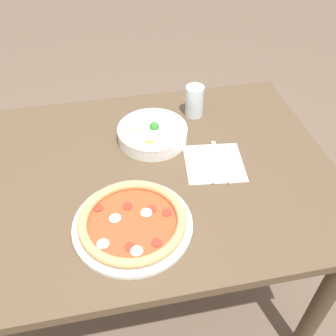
{
  "coord_description": "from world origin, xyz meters",
  "views": [
    {
      "loc": [
        -0.04,
        -0.82,
        1.51
      ],
      "look_at": [
        0.11,
        -0.02,
        0.74
      ],
      "focal_mm": 40.0,
      "sensor_mm": 36.0,
      "label": 1
    }
  ],
  "objects_px": {
    "fork": "(206,164)",
    "glass": "(194,101)",
    "pizza": "(132,222)",
    "knife": "(222,163)",
    "bowl": "(152,133)"
  },
  "relations": [
    {
      "from": "fork",
      "to": "glass",
      "type": "xyz_separation_m",
      "value": [
        0.03,
        0.27,
        0.05
      ]
    },
    {
      "from": "pizza",
      "to": "knife",
      "type": "xyz_separation_m",
      "value": [
        0.3,
        0.18,
        -0.01
      ]
    },
    {
      "from": "pizza",
      "to": "glass",
      "type": "height_order",
      "value": "glass"
    },
    {
      "from": "pizza",
      "to": "knife",
      "type": "height_order",
      "value": "pizza"
    },
    {
      "from": "glass",
      "to": "fork",
      "type": "bearing_deg",
      "value": -96.04
    },
    {
      "from": "pizza",
      "to": "bowl",
      "type": "xyz_separation_m",
      "value": [
        0.11,
        0.35,
        0.01
      ]
    },
    {
      "from": "fork",
      "to": "pizza",
      "type": "bearing_deg",
      "value": 128.59
    },
    {
      "from": "pizza",
      "to": "glass",
      "type": "distance_m",
      "value": 0.54
    },
    {
      "from": "fork",
      "to": "glass",
      "type": "distance_m",
      "value": 0.28
    },
    {
      "from": "pizza",
      "to": "fork",
      "type": "xyz_separation_m",
      "value": [
        0.25,
        0.19,
        -0.01
      ]
    },
    {
      "from": "bowl",
      "to": "knife",
      "type": "bearing_deg",
      "value": -40.65
    },
    {
      "from": "knife",
      "to": "bowl",
      "type": "bearing_deg",
      "value": 50.7
    },
    {
      "from": "pizza",
      "to": "bowl",
      "type": "bearing_deg",
      "value": 72.32
    },
    {
      "from": "bowl",
      "to": "glass",
      "type": "xyz_separation_m",
      "value": [
        0.17,
        0.11,
        0.03
      ]
    },
    {
      "from": "bowl",
      "to": "knife",
      "type": "distance_m",
      "value": 0.25
    }
  ]
}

